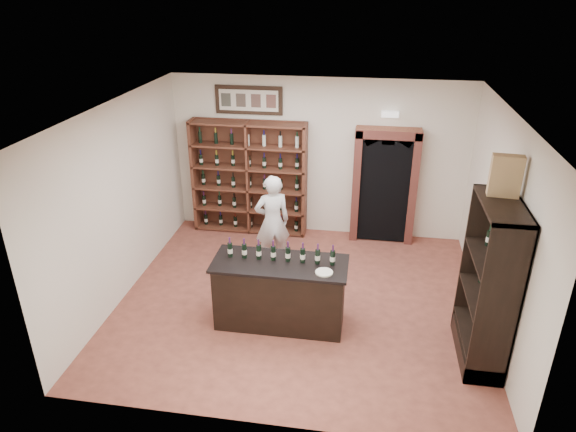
# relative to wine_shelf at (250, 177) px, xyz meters

# --- Properties ---
(floor) EXTENTS (5.50, 5.50, 0.00)m
(floor) POSITION_rel_wine_shelf_xyz_m (1.30, -2.33, -1.10)
(floor) COLOR #964C3C
(floor) RESTS_ON ground
(ceiling) EXTENTS (5.50, 5.50, 0.00)m
(ceiling) POSITION_rel_wine_shelf_xyz_m (1.30, -2.33, 1.90)
(ceiling) COLOR white
(ceiling) RESTS_ON wall_back
(wall_back) EXTENTS (5.50, 0.04, 3.00)m
(wall_back) POSITION_rel_wine_shelf_xyz_m (1.30, 0.17, 0.40)
(wall_back) COLOR silver
(wall_back) RESTS_ON ground
(wall_left) EXTENTS (0.04, 5.00, 3.00)m
(wall_left) POSITION_rel_wine_shelf_xyz_m (-1.45, -2.33, 0.40)
(wall_left) COLOR silver
(wall_left) RESTS_ON ground
(wall_right) EXTENTS (0.04, 5.00, 3.00)m
(wall_right) POSITION_rel_wine_shelf_xyz_m (4.05, -2.33, 0.40)
(wall_right) COLOR silver
(wall_right) RESTS_ON ground
(wine_shelf) EXTENTS (2.20, 0.38, 2.20)m
(wine_shelf) POSITION_rel_wine_shelf_xyz_m (0.00, 0.00, 0.00)
(wine_shelf) COLOR brown
(wine_shelf) RESTS_ON ground
(framed_picture) EXTENTS (1.25, 0.04, 0.52)m
(framed_picture) POSITION_rel_wine_shelf_xyz_m (0.00, 0.14, 1.45)
(framed_picture) COLOR black
(framed_picture) RESTS_ON wall_back
(arched_doorway) EXTENTS (1.17, 0.35, 2.17)m
(arched_doorway) POSITION_rel_wine_shelf_xyz_m (2.55, -0.00, 0.04)
(arched_doorway) COLOR black
(arched_doorway) RESTS_ON ground
(emergency_light) EXTENTS (0.30, 0.10, 0.10)m
(emergency_light) POSITION_rel_wine_shelf_xyz_m (2.55, 0.09, 1.30)
(emergency_light) COLOR white
(emergency_light) RESTS_ON wall_back
(tasting_counter) EXTENTS (1.88, 0.78, 1.00)m
(tasting_counter) POSITION_rel_wine_shelf_xyz_m (1.10, -2.93, -0.61)
(tasting_counter) COLOR black
(tasting_counter) RESTS_ON ground
(counter_bottle_0) EXTENTS (0.07, 0.07, 0.30)m
(counter_bottle_0) POSITION_rel_wine_shelf_xyz_m (0.38, -2.88, 0.01)
(counter_bottle_0) COLOR black
(counter_bottle_0) RESTS_ON tasting_counter
(counter_bottle_1) EXTENTS (0.07, 0.07, 0.30)m
(counter_bottle_1) POSITION_rel_wine_shelf_xyz_m (0.59, -2.88, 0.01)
(counter_bottle_1) COLOR black
(counter_bottle_1) RESTS_ON tasting_counter
(counter_bottle_2) EXTENTS (0.07, 0.07, 0.30)m
(counter_bottle_2) POSITION_rel_wine_shelf_xyz_m (0.79, -2.88, 0.01)
(counter_bottle_2) COLOR black
(counter_bottle_2) RESTS_ON tasting_counter
(counter_bottle_3) EXTENTS (0.07, 0.07, 0.30)m
(counter_bottle_3) POSITION_rel_wine_shelf_xyz_m (1.00, -2.88, 0.01)
(counter_bottle_3) COLOR black
(counter_bottle_3) RESTS_ON tasting_counter
(counter_bottle_4) EXTENTS (0.07, 0.07, 0.30)m
(counter_bottle_4) POSITION_rel_wine_shelf_xyz_m (1.20, -2.88, 0.01)
(counter_bottle_4) COLOR black
(counter_bottle_4) RESTS_ON tasting_counter
(counter_bottle_5) EXTENTS (0.07, 0.07, 0.30)m
(counter_bottle_5) POSITION_rel_wine_shelf_xyz_m (1.41, -2.88, 0.01)
(counter_bottle_5) COLOR black
(counter_bottle_5) RESTS_ON tasting_counter
(counter_bottle_6) EXTENTS (0.07, 0.07, 0.30)m
(counter_bottle_6) POSITION_rel_wine_shelf_xyz_m (1.61, -2.88, 0.01)
(counter_bottle_6) COLOR black
(counter_bottle_6) RESTS_ON tasting_counter
(counter_bottle_7) EXTENTS (0.07, 0.07, 0.30)m
(counter_bottle_7) POSITION_rel_wine_shelf_xyz_m (1.82, -2.88, 0.01)
(counter_bottle_7) COLOR black
(counter_bottle_7) RESTS_ON tasting_counter
(side_cabinet) EXTENTS (0.48, 1.20, 2.20)m
(side_cabinet) POSITION_rel_wine_shelf_xyz_m (3.82, -3.23, -0.35)
(side_cabinet) COLOR black
(side_cabinet) RESTS_ON ground
(shopkeeper) EXTENTS (0.71, 0.60, 1.66)m
(shopkeeper) POSITION_rel_wine_shelf_xyz_m (0.69, -1.31, -0.27)
(shopkeeper) COLOR silver
(shopkeeper) RESTS_ON ground
(plate) EXTENTS (0.24, 0.24, 0.02)m
(plate) POSITION_rel_wine_shelf_xyz_m (1.73, -3.12, -0.09)
(plate) COLOR beige
(plate) RESTS_ON tasting_counter
(wine_crate) EXTENTS (0.37, 0.18, 0.51)m
(wine_crate) POSITION_rel_wine_shelf_xyz_m (3.82, -3.00, 1.35)
(wine_crate) COLOR #A28A55
(wine_crate) RESTS_ON side_cabinet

